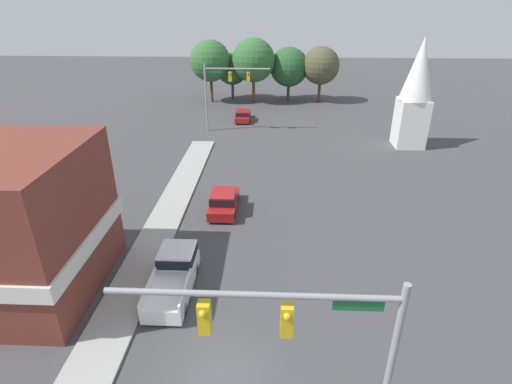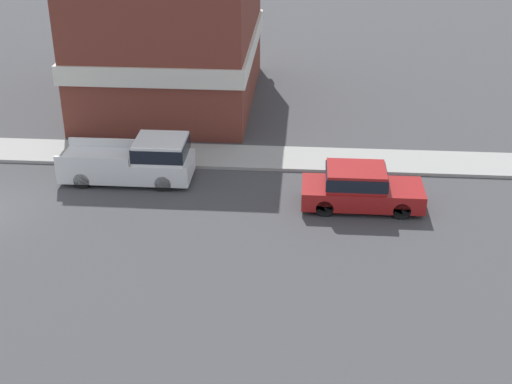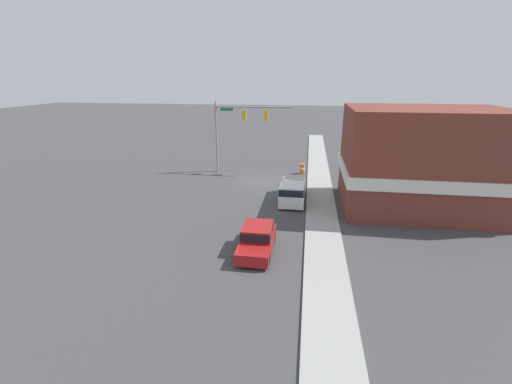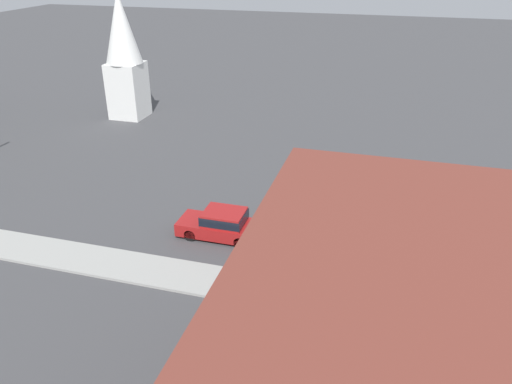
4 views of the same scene
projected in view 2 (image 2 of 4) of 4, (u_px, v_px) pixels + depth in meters
sidewalk_curb at (27, 151)px, 31.83m from camera, size 2.40×60.00×0.14m
car_lead at (360, 187)px, 26.89m from camera, size 1.92×4.57×1.60m
pickup_truck_parked at (139, 160)px, 28.93m from camera, size 2.03×5.31×1.84m
corner_brick_building at (171, 27)px, 36.46m from camera, size 11.99×8.62×7.97m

